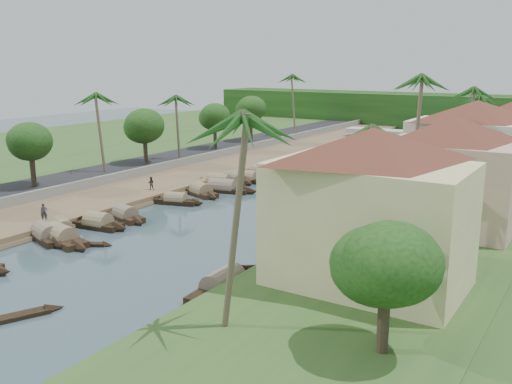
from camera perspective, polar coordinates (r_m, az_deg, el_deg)
The scene contains 44 objects.
ground at distance 49.85m, azimuth -9.01°, elevation -5.19°, with size 220.00×220.00×0.00m, color #3A4E57.
left_bank at distance 74.53m, azimuth -8.20°, elevation 1.20°, with size 10.00×180.00×0.80m, color brown.
right_bank at distance 58.70m, azimuth 18.87°, elevation -2.36°, with size 16.00×180.00×1.20m, color #2D5120.
road at distance 80.17m, azimuth -12.85°, elevation 2.05°, with size 8.00×180.00×1.40m, color black.
retaining_wall at distance 77.10m, azimuth -10.61°, elevation 2.22°, with size 0.40×180.00×1.10m, color slate.
far_left_fill at distance 100.50m, azimuth -23.64°, elevation 3.42°, with size 45.00×220.00×1.35m, color #2D5120.
treeline at distance 139.51m, azimuth 19.25°, elevation 7.52°, with size 120.00×14.00×8.00m.
bridge at distance 112.78m, azimuth 15.85°, elevation 5.47°, with size 28.00×4.00×2.40m.
building_near at distance 36.81m, azimuth 11.31°, elevation -1.44°, with size 14.85×14.85×10.20m.
building_mid at distance 51.58m, azimuth 18.79°, elevation 1.92°, with size 14.11×14.11×9.70m.
building_far at distance 65.27m, azimuth 20.91°, elevation 4.16°, with size 15.59×15.59×10.20m.
sampan_2 at distance 52.55m, azimuth -18.94°, elevation -4.32°, with size 9.13×3.66×2.34m.
sampan_3 at distance 53.66m, azimuth -20.27°, elevation -4.08°, with size 8.15×4.09×2.17m.
sampan_4 at distance 55.07m, azimuth -18.88°, elevation -3.55°, with size 7.16×4.34×2.06m.
sampan_5 at distance 55.94m, azimuth -15.51°, elevation -3.06°, with size 7.01×2.45×2.20m.
sampan_6 at distance 58.13m, azimuth -12.93°, elevation -2.32°, with size 7.02×3.42×2.07m.
sampan_7 at distance 63.45m, azimuth -8.02°, elevation -0.85°, with size 6.86×3.13×1.85m.
sampan_8 at distance 67.28m, azimuth -5.52°, elevation 0.02°, with size 7.13×4.17×2.18m.
sampan_9 at distance 68.96m, azimuth -3.40°, elevation 0.38°, with size 9.48×3.77×2.33m.
sampan_10 at distance 72.48m, azimuth -3.78°, elevation 0.98°, with size 7.98×3.40×2.16m.
sampan_11 at distance 74.53m, azimuth -0.92°, elevation 1.34°, with size 7.83×2.25×2.22m.
sampan_12 at distance 74.35m, azimuth -2.20°, elevation 1.30°, with size 7.55×3.31×1.83m.
sampan_13 at distance 78.37m, azimuth 0.52°, elevation 1.92°, with size 8.52×3.26×2.28m.
sampan_14 at distance 39.62m, azimuth -3.30°, elevation -9.25°, with size 2.35×9.49×2.27m.
sampan_15 at distance 51.71m, azimuth 4.86°, elevation -3.93°, with size 2.86×8.21×2.17m.
sampan_16 at distance 62.50m, azimuth 11.07°, elevation -1.17°, with size 2.56×8.11×1.98m.
canoe_0 at distance 38.49m, azimuth -23.55°, elevation -11.57°, with size 3.63×6.54×0.90m.
canoe_1 at distance 50.91m, azimuth -16.62°, elevation -5.08°, with size 4.36×2.91×0.74m.
canoe_2 at distance 67.29m, azimuth -5.09°, elevation -0.25°, with size 5.74×4.00×0.90m.
palm_0 at distance 28.89m, azimuth -2.90°, elevation 7.13°, with size 3.20×3.20×13.07m.
palm_1 at distance 43.82m, azimuth 11.31°, elevation 6.03°, with size 3.20×3.20×10.86m.
palm_2 at distance 58.02m, azimuth 15.96°, elevation 10.69°, with size 3.20×3.20×14.30m.
palm_3 at distance 76.83m, azimuth 20.84°, elevation 9.43°, with size 3.20×3.20×12.43m.
palm_5 at distance 75.49m, azimuth -15.40°, elevation 9.19°, with size 3.20×3.20×11.44m.
palm_6 at distance 83.40m, azimuth -7.87°, elevation 9.26°, with size 3.20×3.20×10.59m.
palm_7 at distance 92.96m, azimuth 21.58°, elevation 8.73°, with size 3.20×3.20×10.59m.
palm_8 at distance 109.49m, azimuth 3.94°, elevation 11.38°, with size 3.20×3.20×12.95m.
tree_2 at distance 69.23m, azimuth -21.63°, elevation 4.63°, with size 4.90×4.90×7.17m.
tree_3 at distance 81.40m, azimuth -11.10°, elevation 6.43°, with size 5.52×5.52×7.45m.
tree_4 at distance 94.04m, azimuth -4.15°, elevation 7.47°, with size 4.88×4.88×7.19m.
tree_5 at distance 102.99m, azimuth -0.51°, elevation 8.24°, with size 5.22×5.22×7.82m.
tree_7 at distance 28.41m, azimuth 12.90°, elevation -7.22°, with size 4.87×4.87×6.60m.
person_near at distance 56.67m, azimuth -20.45°, elevation -1.92°, with size 0.62×0.40×1.69m, color #2E2B34.
person_far at distance 67.37m, azimuth -10.46°, elevation 0.87°, with size 0.73×0.57×1.51m, color #302921.
Camera 1 is at (31.55, -35.42, 15.34)m, focal length 40.00 mm.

